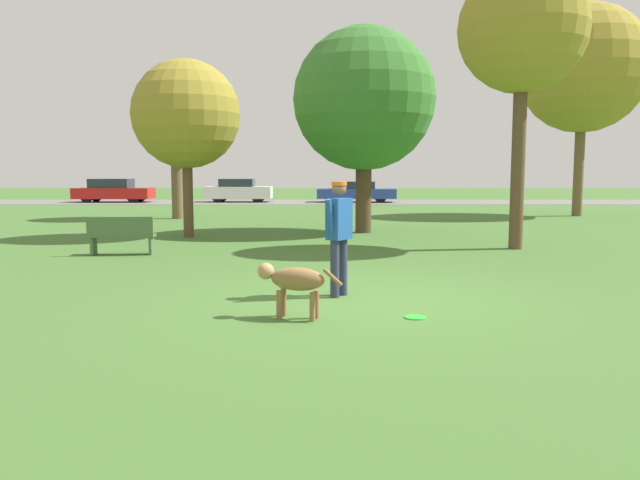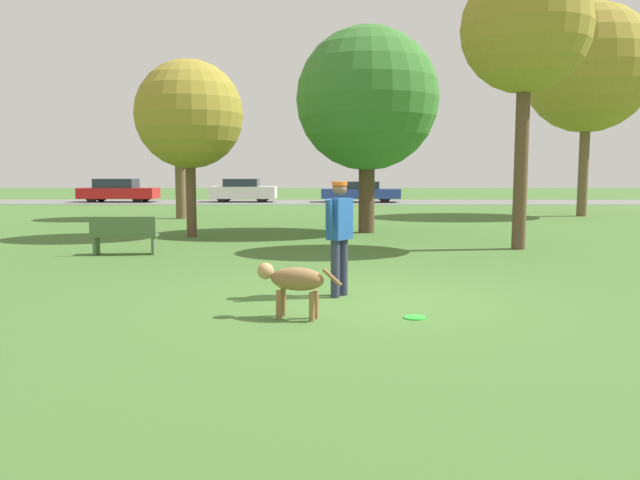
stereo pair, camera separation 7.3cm
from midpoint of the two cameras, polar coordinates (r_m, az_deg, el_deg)
ground_plane at (r=8.86m, az=4.08°, el=-5.50°), size 120.00×120.00×0.00m
far_road_strip at (r=36.97m, az=1.63°, el=3.49°), size 120.00×6.00×0.01m
person at (r=8.98m, az=2.02°, el=0.99°), size 0.45×0.58×1.67m
dog at (r=7.69m, az=-2.22°, el=-3.72°), size 1.09×0.49×0.68m
frisbee at (r=7.86m, az=8.92°, el=-7.01°), size 0.26×0.26×0.02m
tree_far_left at (r=24.69m, az=-12.66°, el=10.76°), size 2.91×2.91×5.30m
tree_far_right at (r=27.80m, az=23.37°, el=14.20°), size 5.08×5.08×8.44m
tree_near_left at (r=17.61m, az=-11.75°, el=11.15°), size 2.94×2.94×4.82m
tree_mid_center at (r=18.63m, az=4.46°, el=12.69°), size 4.15×4.15×5.98m
tree_near_right at (r=15.57m, az=18.43°, el=17.78°), size 2.92×2.92×6.50m
parked_car_red at (r=38.79m, az=-17.92°, el=4.31°), size 4.46×1.82×1.38m
parked_car_white at (r=37.34m, az=-6.98°, el=4.51°), size 3.84×1.82×1.38m
parked_car_blue at (r=36.85m, az=3.76°, el=4.43°), size 4.66×1.97×1.22m
park_bench at (r=14.18m, az=-17.33°, el=0.51°), size 1.43×0.52×0.84m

